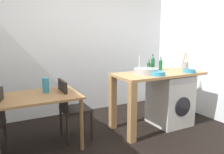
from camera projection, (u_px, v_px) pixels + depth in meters
ground_plane at (117, 148)px, 3.05m from camera, size 5.46×5.46×0.00m
wall_back at (73, 44)px, 4.32m from camera, size 4.60×0.10×2.70m
dining_table at (37, 103)px, 2.95m from camera, size 1.10×0.76×0.74m
chair_opposite at (71, 106)px, 3.24m from camera, size 0.41×0.41×0.90m
kitchen_counter at (148, 83)px, 3.58m from camera, size 1.50×0.68×0.92m
washing_machine at (170, 100)px, 3.86m from camera, size 0.60×0.61×0.86m
sink_basin at (146, 71)px, 3.52m from camera, size 0.38×0.38×0.09m
tap at (139, 64)px, 3.66m from camera, size 0.02×0.02×0.28m
bottle_tall_green at (149, 66)px, 3.83m from camera, size 0.06×0.06×0.18m
bottle_squat_brown at (153, 63)px, 3.89m from camera, size 0.06×0.06×0.27m
bottle_clear_small at (161, 64)px, 3.90m from camera, size 0.06×0.06×0.23m
mixing_bowl at (158, 73)px, 3.38m from camera, size 0.22×0.22×0.06m
utensil_crock at (185, 66)px, 3.97m from camera, size 0.11×0.11×0.30m
colander at (189, 71)px, 3.66m from camera, size 0.20×0.20×0.06m
vase at (46, 85)px, 3.07m from camera, size 0.09×0.09×0.21m
scissors at (161, 74)px, 3.54m from camera, size 0.15×0.06×0.01m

